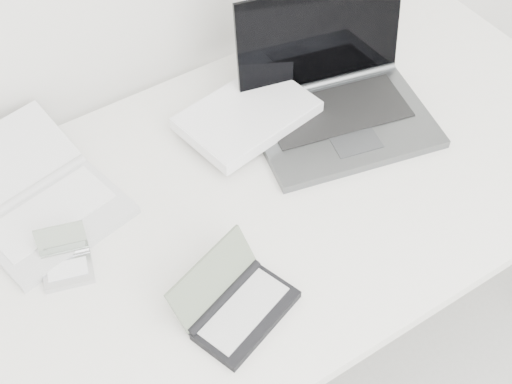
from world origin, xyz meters
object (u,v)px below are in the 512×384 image
laptop_large (306,104)px  palmtop_charcoal (237,305)px  desk (258,206)px  netbook_open_white (41,203)px

laptop_large → palmtop_charcoal: (-0.39, -0.33, -0.02)m
desk → laptop_large: laptop_large is taller
laptop_large → desk: bearing=-136.3°
laptop_large → netbook_open_white: (-0.59, 0.07, -0.02)m
desk → netbook_open_white: bearing=153.1°
laptop_large → netbook_open_white: bearing=-174.0°
desk → netbook_open_white: size_ratio=4.07×
laptop_large → netbook_open_white: laptop_large is taller
desk → palmtop_charcoal: 0.29m
laptop_large → palmtop_charcoal: size_ratio=2.42×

